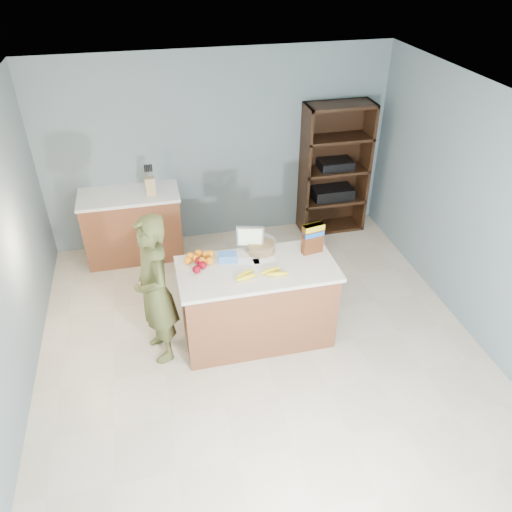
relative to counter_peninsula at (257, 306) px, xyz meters
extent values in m
cube|color=beige|center=(0.00, -0.30, -0.42)|extent=(4.50, 5.00, 0.02)
cube|color=slate|center=(0.00, 2.20, 0.83)|extent=(4.50, 0.02, 2.50)
cube|color=slate|center=(2.25, -0.30, 0.83)|extent=(0.02, 5.00, 2.50)
cube|color=white|center=(0.00, -0.30, 2.08)|extent=(4.50, 5.00, 0.02)
cube|color=brown|center=(0.00, 0.00, 0.01)|extent=(1.50, 0.70, 0.86)
cube|color=silver|center=(0.00, 0.00, 0.46)|extent=(1.56, 0.76, 0.04)
cube|color=black|center=(0.00, 0.00, -0.37)|extent=(1.46, 0.66, 0.10)
cube|color=brown|center=(-1.20, 1.90, 0.01)|extent=(1.20, 0.60, 0.86)
cube|color=white|center=(-1.20, 1.90, 0.46)|extent=(1.24, 0.62, 0.04)
cube|color=black|center=(1.55, 2.18, 0.48)|extent=(0.90, 0.04, 1.80)
cube|color=black|center=(1.12, 2.00, 0.48)|extent=(0.04, 0.40, 1.80)
cube|color=black|center=(1.98, 2.00, 0.48)|extent=(0.04, 0.40, 1.80)
cube|color=black|center=(1.55, 2.00, -0.40)|extent=(0.90, 0.40, 0.04)
cube|color=black|center=(1.55, 2.00, 0.03)|extent=(0.90, 0.40, 0.04)
cube|color=black|center=(1.55, 2.00, 0.48)|extent=(0.90, 0.40, 0.04)
cube|color=black|center=(1.55, 2.00, 0.93)|extent=(0.90, 0.40, 0.04)
cube|color=black|center=(1.55, 2.00, 1.36)|extent=(0.90, 0.40, 0.04)
cube|color=black|center=(1.55, 2.00, 0.13)|extent=(0.55, 0.32, 0.16)
cube|color=black|center=(1.55, 2.00, 0.56)|extent=(0.45, 0.30, 0.12)
imported|color=#464B24|center=(-1.00, 0.00, 0.38)|extent=(0.52, 0.66, 1.58)
cube|color=tan|center=(-0.92, 1.83, 0.59)|extent=(0.12, 0.10, 0.22)
cylinder|color=black|center=(-0.96, 1.83, 0.75)|extent=(0.02, 0.02, 0.09)
cylinder|color=black|center=(-0.94, 1.83, 0.75)|extent=(0.02, 0.02, 0.09)
cylinder|color=black|center=(-0.92, 1.83, 0.75)|extent=(0.02, 0.02, 0.09)
cylinder|color=black|center=(-0.90, 1.83, 0.75)|extent=(0.02, 0.02, 0.09)
cylinder|color=black|center=(-0.88, 1.83, 0.75)|extent=(0.02, 0.02, 0.09)
cube|color=white|center=(-0.06, 0.12, 0.49)|extent=(0.23, 0.14, 0.00)
cube|color=white|center=(0.09, 0.10, 0.49)|extent=(0.23, 0.12, 0.00)
ellipsoid|color=yellow|center=(-0.15, -0.12, 0.51)|extent=(0.22, 0.15, 0.05)
ellipsoid|color=yellow|center=(-0.14, -0.17, 0.51)|extent=(0.23, 0.10, 0.05)
ellipsoid|color=yellow|center=(0.11, -0.12, 0.51)|extent=(0.23, 0.10, 0.05)
ellipsoid|color=yellow|center=(0.15, -0.18, 0.51)|extent=(0.23, 0.08, 0.05)
sphere|color=maroon|center=(-0.55, 0.18, 0.52)|extent=(0.08, 0.08, 0.08)
sphere|color=maroon|center=(-0.52, 0.10, 0.52)|extent=(0.08, 0.08, 0.08)
sphere|color=maroon|center=(-0.59, 0.04, 0.52)|extent=(0.08, 0.08, 0.08)
sphere|color=orange|center=(-0.65, 0.21, 0.52)|extent=(0.08, 0.08, 0.08)
sphere|color=orange|center=(-0.53, 0.31, 0.52)|extent=(0.08, 0.08, 0.08)
sphere|color=orange|center=(-0.52, 0.17, 0.52)|extent=(0.08, 0.08, 0.08)
sphere|color=orange|center=(-0.42, 0.28, 0.52)|extent=(0.08, 0.08, 0.08)
sphere|color=orange|center=(-0.62, 0.28, 0.52)|extent=(0.08, 0.08, 0.08)
sphere|color=orange|center=(-0.57, 0.23, 0.52)|extent=(0.08, 0.08, 0.08)
sphere|color=orange|center=(-0.46, 0.28, 0.52)|extent=(0.08, 0.08, 0.08)
sphere|color=orange|center=(-0.51, 0.17, 0.52)|extent=(0.08, 0.08, 0.08)
sphere|color=orange|center=(-0.44, 0.16, 0.52)|extent=(0.08, 0.08, 0.08)
cube|color=blue|center=(-0.26, 0.18, 0.52)|extent=(0.19, 0.14, 0.08)
cylinder|color=#267219|center=(0.11, 0.27, 0.53)|extent=(0.27, 0.27, 0.09)
cylinder|color=white|center=(0.11, 0.27, 0.55)|extent=(0.30, 0.30, 0.13)
cylinder|color=silver|center=(0.00, 0.31, 0.49)|extent=(0.12, 0.12, 0.01)
cylinder|color=silver|center=(0.00, 0.31, 0.52)|extent=(0.02, 0.02, 0.05)
cube|color=silver|center=(0.00, 0.31, 0.66)|extent=(0.28, 0.11, 0.22)
cube|color=yellow|center=(-0.01, 0.29, 0.66)|extent=(0.23, 0.07, 0.18)
cube|color=#592B14|center=(0.60, 0.14, 0.65)|extent=(0.22, 0.11, 0.32)
cube|color=yellow|center=(0.60, 0.14, 0.78)|extent=(0.23, 0.12, 0.06)
cube|color=blue|center=(0.60, 0.14, 0.71)|extent=(0.23, 0.12, 0.05)
camera|label=1|loc=(-0.91, -3.87, 3.29)|focal=35.00mm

